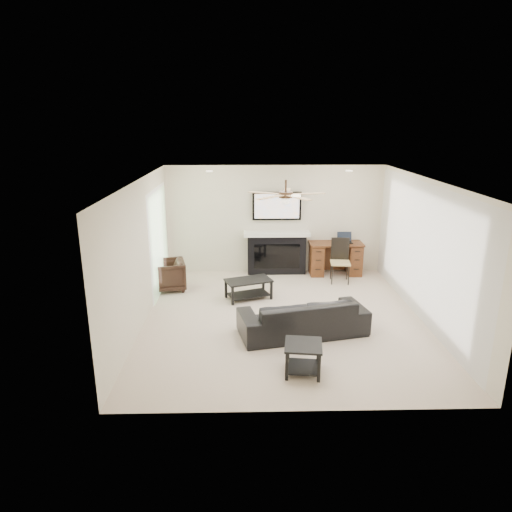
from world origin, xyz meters
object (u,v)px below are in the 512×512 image
object	(u,v)px
coffee_table	(248,289)
armchair	(168,275)
desk	(335,258)
fireplace_unit	(277,234)
sofa	(303,316)

from	to	relation	value
coffee_table	armchair	bearing A→B (deg)	141.76
coffee_table	desk	bearing A→B (deg)	15.80
fireplace_unit	desk	bearing A→B (deg)	-3.96
armchair	coffee_table	xyz separation A→B (m)	(1.70, -0.55, -0.12)
sofa	armchair	bearing A→B (deg)	-52.11
sofa	desk	xyz separation A→B (m)	(1.13, 3.08, 0.07)
sofa	fireplace_unit	size ratio (longest dim) A/B	1.11
armchair	fireplace_unit	bearing A→B (deg)	100.24
armchair	coffee_table	bearing A→B (deg)	58.86
coffee_table	desk	xyz separation A→B (m)	(2.03, 1.48, 0.18)
coffee_table	fireplace_unit	size ratio (longest dim) A/B	0.47
coffee_table	desk	size ratio (longest dim) A/B	0.74
coffee_table	fireplace_unit	bearing A→B (deg)	46.71
armchair	desk	world-z (taller)	desk
fireplace_unit	coffee_table	bearing A→B (deg)	-112.98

